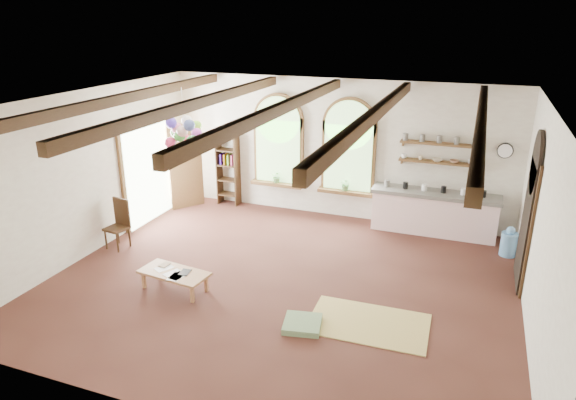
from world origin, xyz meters
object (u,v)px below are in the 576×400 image
at_px(kitchen_counter, 434,212).
at_px(side_chair, 118,234).
at_px(balloon_cluster, 184,132).
at_px(coffee_table, 174,274).

distance_m(kitchen_counter, side_chair, 6.67).
xyz_separation_m(kitchen_counter, balloon_cluster, (-4.71, -2.24, 1.86)).
xyz_separation_m(coffee_table, balloon_cluster, (-0.78, 1.87, 2.03)).
relative_size(kitchen_counter, coffee_table, 2.11).
height_order(side_chair, balloon_cluster, balloon_cluster).
bearing_deg(balloon_cluster, side_chair, -148.18).
distance_m(kitchen_counter, coffee_table, 5.69).
relative_size(coffee_table, side_chair, 1.25).
bearing_deg(coffee_table, side_chair, 151.39).
height_order(coffee_table, side_chair, side_chair).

